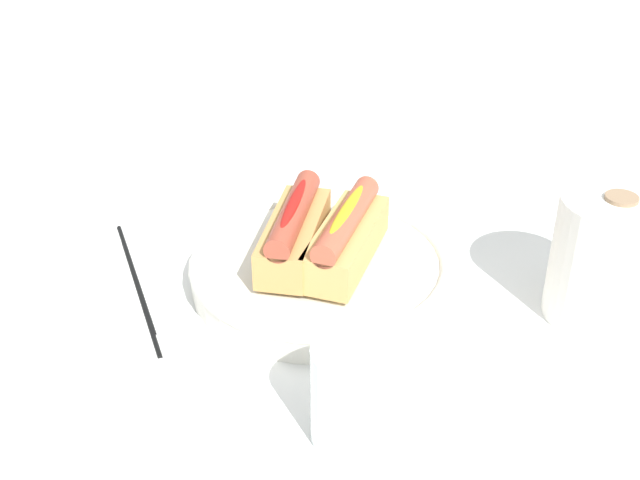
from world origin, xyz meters
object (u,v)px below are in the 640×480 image
at_px(hotdog_back, 346,237).
at_px(chopstick_far, 134,277).
at_px(hotdog_front, 294,230).
at_px(chopstick_near, 140,293).
at_px(serving_bowl, 320,269).
at_px(water_glass, 352,397).
at_px(paper_towel_roll, 609,259).

relative_size(hotdog_back, chopstick_far, 0.72).
bearing_deg(hotdog_back, chopstick_far, -94.11).
bearing_deg(chopstick_far, hotdog_front, 68.40).
xyz_separation_m(hotdog_back, chopstick_near, (0.01, -0.21, -0.06)).
relative_size(serving_bowl, hotdog_back, 1.73).
xyz_separation_m(serving_bowl, chopstick_near, (0.02, -0.19, -0.02)).
distance_m(hotdog_front, water_glass, 0.24).
bearing_deg(water_glass, paper_towel_roll, 123.48).
bearing_deg(serving_bowl, chopstick_near, -83.91).
bearing_deg(paper_towel_roll, hotdog_back, -101.14).
relative_size(serving_bowl, chopstick_near, 1.25).
height_order(hotdog_back, chopstick_far, hotdog_back).
bearing_deg(chopstick_near, hotdog_back, 73.63).
xyz_separation_m(hotdog_front, chopstick_near, (0.03, -0.16, -0.06)).
xyz_separation_m(chopstick_near, chopstick_far, (-0.03, -0.01, 0.00)).
height_order(serving_bowl, chopstick_near, serving_bowl).
relative_size(hotdog_front, chopstick_near, 0.71).
xyz_separation_m(hotdog_front, hotdog_back, (0.01, 0.05, 0.00)).
relative_size(serving_bowl, hotdog_front, 1.75).
bearing_deg(serving_bowl, water_glass, 6.26).
height_order(water_glass, paper_towel_roll, paper_towel_roll).
bearing_deg(hotdog_front, chopstick_near, -80.72).
distance_m(water_glass, chopstick_far, 0.33).
height_order(water_glass, chopstick_near, water_glass).
bearing_deg(serving_bowl, paper_towel_roll, 78.67).
height_order(serving_bowl, paper_towel_roll, paper_towel_roll).
height_order(serving_bowl, hotdog_front, hotdog_front).
relative_size(paper_towel_roll, chopstick_far, 0.61).
bearing_deg(water_glass, serving_bowl, -173.74).
xyz_separation_m(paper_towel_roll, chopstick_far, (-0.07, -0.48, -0.06)).
bearing_deg(paper_towel_roll, hotdog_front, -101.49).
relative_size(serving_bowl, paper_towel_roll, 2.04).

